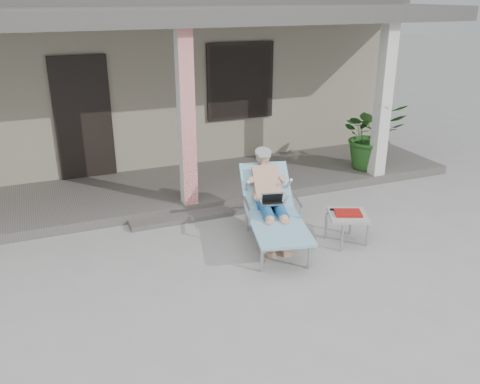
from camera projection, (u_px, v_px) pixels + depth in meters
name	position (u px, v px, depth m)	size (l,w,h in m)	color
ground	(242.00, 277.00, 6.14)	(60.00, 60.00, 0.00)	#9E9E99
house	(129.00, 68.00, 11.12)	(10.40, 5.40, 3.30)	gray
porch_deck	(175.00, 188.00, 8.70)	(10.00, 2.00, 0.15)	#605B56
porch_overhang	(168.00, 22.00, 7.65)	(10.00, 2.30, 2.85)	silver
porch_step	(196.00, 216.00, 7.72)	(2.00, 0.30, 0.07)	#605B56
lounger	(272.00, 189.00, 6.84)	(1.09, 1.91, 1.20)	#B7B7BC
side_table	(348.00, 217.00, 6.85)	(0.66, 0.66, 0.45)	#ACABA7
potted_palm	(372.00, 135.00, 9.27)	(1.14, 0.98, 1.26)	#26591E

